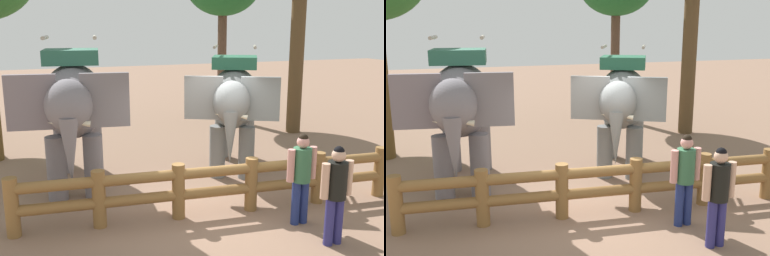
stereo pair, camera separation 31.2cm
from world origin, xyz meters
The scene contains 6 objects.
ground_plane centered at (0.00, 0.00, 0.00)m, with size 60.00×60.00×0.00m, color #85644F.
log_fence centered at (0.00, -0.22, 0.60)m, with size 7.43×0.88×1.05m.
elephant_near_left centered at (-2.30, 2.15, 1.85)m, with size 2.21×3.90×3.30m.
elephant_center centered at (1.46, 2.11, 1.71)m, with size 2.81×3.56×3.04m.
tourist_woman_in_black centered at (1.34, -2.00, 0.97)m, with size 0.59×0.33×1.67m.
tourist_man_in_blue centered at (1.26, -1.13, 0.97)m, with size 0.59×0.34×1.68m.
Camera 2 is at (-2.88, -7.65, 3.56)m, focal length 41.94 mm.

